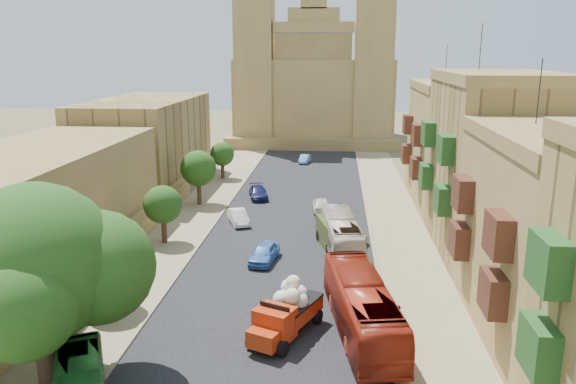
% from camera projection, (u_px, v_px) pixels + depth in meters
% --- Properties ---
extents(road_surface, '(14.00, 140.00, 0.01)m').
position_uv_depth(road_surface, '(292.00, 224.00, 51.06)').
color(road_surface, black).
rests_on(road_surface, ground).
extents(sidewalk_east, '(5.00, 140.00, 0.01)m').
position_uv_depth(sidewalk_east, '(397.00, 227.00, 50.26)').
color(sidewalk_east, '#867857').
rests_on(sidewalk_east, ground).
extents(sidewalk_west, '(5.00, 140.00, 0.01)m').
position_uv_depth(sidewalk_west, '(190.00, 221.00, 51.86)').
color(sidewalk_west, '#867857').
rests_on(sidewalk_west, ground).
extents(kerb_east, '(0.25, 140.00, 0.12)m').
position_uv_depth(kerb_east, '(369.00, 225.00, 50.46)').
color(kerb_east, '#867857').
rests_on(kerb_east, ground).
extents(kerb_west, '(0.25, 140.00, 0.12)m').
position_uv_depth(kerb_west, '(216.00, 221.00, 51.64)').
color(kerb_west, '#867857').
rests_on(kerb_west, ground).
extents(townhouse_b, '(9.00, 14.00, 14.90)m').
position_uv_depth(townhouse_b, '(560.00, 236.00, 29.99)').
color(townhouse_b, olive).
rests_on(townhouse_b, ground).
extents(townhouse_c, '(9.00, 14.00, 17.40)m').
position_uv_depth(townhouse_c, '(493.00, 163.00, 43.21)').
color(townhouse_c, olive).
rests_on(townhouse_c, ground).
extents(townhouse_d, '(9.00, 14.00, 15.90)m').
position_uv_depth(townhouse_d, '(455.00, 144.00, 56.92)').
color(townhouse_d, olive).
rests_on(townhouse_d, ground).
extents(west_wall, '(1.00, 40.00, 1.80)m').
position_uv_depth(west_wall, '(116.00, 248.00, 42.23)').
color(west_wall, olive).
rests_on(west_wall, ground).
extents(west_building_low, '(10.00, 28.00, 8.40)m').
position_uv_depth(west_building_low, '(27.00, 211.00, 39.96)').
color(west_building_low, olive).
rests_on(west_building_low, ground).
extents(west_building_mid, '(10.00, 22.00, 10.00)m').
position_uv_depth(west_building_mid, '(147.00, 143.00, 64.88)').
color(west_building_mid, olive).
rests_on(west_building_mid, ground).
extents(church, '(28.00, 22.50, 36.30)m').
position_uv_depth(church, '(315.00, 86.00, 95.71)').
color(church, olive).
rests_on(church, ground).
extents(ficus_tree, '(9.69, 8.92, 9.69)m').
position_uv_depth(ficus_tree, '(39.00, 269.00, 25.34)').
color(ficus_tree, '#39271C').
rests_on(ficus_tree, ground).
extents(street_tree_a, '(3.43, 3.43, 5.27)m').
position_uv_depth(street_tree_a, '(102.00, 253.00, 33.65)').
color(street_tree_a, '#39271C').
rests_on(street_tree_a, ground).
extents(street_tree_b, '(3.12, 3.12, 4.80)m').
position_uv_depth(street_tree_b, '(163.00, 205.00, 45.33)').
color(street_tree_b, '#39271C').
rests_on(street_tree_b, ground).
extents(street_tree_c, '(3.63, 3.63, 5.58)m').
position_uv_depth(street_tree_c, '(198.00, 168.00, 56.79)').
color(street_tree_c, '#39271C').
rests_on(street_tree_c, ground).
extents(street_tree_d, '(2.94, 2.94, 4.53)m').
position_uv_depth(street_tree_d, '(222.00, 154.00, 68.56)').
color(street_tree_d, '#39271C').
rests_on(street_tree_d, ground).
extents(red_truck, '(4.03, 5.81, 3.22)m').
position_uv_depth(red_truck, '(286.00, 311.00, 30.74)').
color(red_truck, '#B52E0D').
rests_on(red_truck, ground).
extents(olive_pickup, '(3.39, 5.42, 2.08)m').
position_uv_depth(olive_pickup, '(336.00, 235.00, 44.84)').
color(olive_pickup, '#3A461A').
rests_on(olive_pickup, ground).
extents(bus_red_east, '(4.45, 11.49, 3.12)m').
position_uv_depth(bus_red_east, '(362.00, 307.00, 30.97)').
color(bus_red_east, maroon).
rests_on(bus_red_east, ground).
extents(bus_cream_east, '(3.50, 10.13, 2.76)m').
position_uv_depth(bus_cream_east, '(341.00, 233.00, 44.01)').
color(bus_cream_east, beige).
rests_on(bus_cream_east, ground).
extents(car_blue_a, '(2.25, 4.30, 1.40)m').
position_uv_depth(car_blue_a, '(264.00, 253.00, 41.72)').
color(car_blue_a, '#3D74C4').
rests_on(car_blue_a, ground).
extents(car_white_a, '(2.77, 4.19, 1.30)m').
position_uv_depth(car_white_a, '(238.00, 217.00, 50.97)').
color(car_white_a, white).
rests_on(car_white_a, ground).
extents(car_cream, '(3.50, 5.14, 1.31)m').
position_uv_depth(car_cream, '(348.00, 242.00, 44.35)').
color(car_cream, '#B9AE92').
rests_on(car_cream, ground).
extents(car_dkblue, '(2.78, 4.72, 1.28)m').
position_uv_depth(car_dkblue, '(258.00, 193.00, 59.74)').
color(car_dkblue, '#111746').
rests_on(car_dkblue, ground).
extents(car_white_b, '(1.99, 4.23, 1.40)m').
position_uv_depth(car_white_b, '(321.00, 205.00, 54.83)').
color(car_white_b, silver).
rests_on(car_white_b, ground).
extents(car_blue_b, '(1.64, 3.61, 1.15)m').
position_uv_depth(car_blue_b, '(305.00, 159.00, 78.89)').
color(car_blue_b, '#56A3D1').
rests_on(car_blue_b, ground).
extents(pedestrian_a, '(0.79, 0.62, 1.90)m').
position_uv_depth(pedestrian_a, '(405.00, 347.00, 27.93)').
color(pedestrian_a, black).
rests_on(pedestrian_a, ground).
extents(pedestrian_c, '(0.63, 1.06, 1.70)m').
position_uv_depth(pedestrian_c, '(398.00, 319.00, 31.08)').
color(pedestrian_c, '#373737').
rests_on(pedestrian_c, ground).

